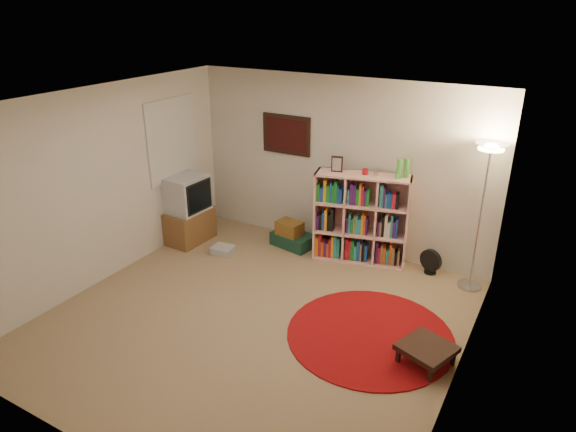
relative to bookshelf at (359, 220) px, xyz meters
name	(u,v)px	position (x,y,z in m)	size (l,w,h in m)	color
room	(251,217)	(-0.52, -1.91, 0.64)	(4.54, 4.54, 2.54)	#957957
bookshelf	(359,220)	(0.00, 0.00, 0.00)	(1.33, 0.67, 1.54)	#FFB6AA
floor_lamp	(488,170)	(1.56, 0.01, 0.96)	(0.43, 0.43, 1.91)	#B2B5B7
floor_fan	(431,262)	(1.01, 0.11, -0.44)	(0.31, 0.21, 0.35)	black
tv_stand	(188,210)	(-2.49, -0.68, -0.12)	(0.54, 0.74, 1.04)	brown
dvd_box	(223,250)	(-1.79, -0.78, -0.57)	(0.33, 0.29, 0.10)	#BAB9BF
suitcase	(293,240)	(-1.02, -0.06, -0.52)	(0.67, 0.50, 0.20)	#143729
wicker_basket	(290,228)	(-1.05, -0.11, -0.32)	(0.41, 0.32, 0.21)	brown
duffel_bag	(331,243)	(-0.44, 0.07, -0.49)	(0.44, 0.39, 0.25)	black
paper_towel	(340,239)	(-0.38, 0.25, -0.50)	(0.13, 0.13, 0.24)	silver
red_rug	(370,335)	(0.81, -1.61, -0.61)	(1.84, 1.84, 0.02)	maroon
side_table	(427,349)	(1.48, -1.78, -0.43)	(0.62, 0.62, 0.22)	black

